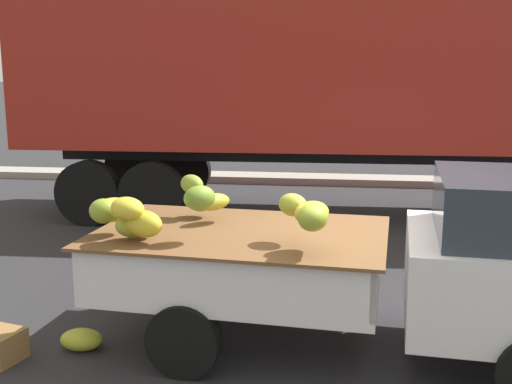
{
  "coord_description": "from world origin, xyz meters",
  "views": [
    {
      "loc": [
        -0.53,
        -5.73,
        2.58
      ],
      "look_at": [
        -1.36,
        0.59,
        1.32
      ],
      "focal_mm": 44.19,
      "sensor_mm": 36.0,
      "label": 1
    }
  ],
  "objects": [
    {
      "name": "semi_trailer",
      "position": [
        -0.06,
        5.41,
        2.54
      ],
      "size": [
        12.06,
        2.9,
        3.95
      ],
      "rotation": [
        0.0,
        0.0,
        0.03
      ],
      "color": "maroon",
      "rests_on": "ground"
    },
    {
      "name": "pickup_truck",
      "position": [
        0.41,
        -0.28,
        0.89
      ],
      "size": [
        4.86,
        2.17,
        1.7
      ],
      "rotation": [
        0.0,
        0.0,
        -0.09
      ],
      "color": "white",
      "rests_on": "ground"
    },
    {
      "name": "curb_strip",
      "position": [
        0.0,
        8.5,
        0.08
      ],
      "size": [
        80.0,
        0.8,
        0.16
      ],
      "primitive_type": "cube",
      "color": "gray",
      "rests_on": "ground"
    },
    {
      "name": "fallen_banana_bunch_near_tailgate",
      "position": [
        -2.86,
        -0.52,
        0.1
      ],
      "size": [
        0.41,
        0.29,
        0.2
      ],
      "primitive_type": "ellipsoid",
      "rotation": [
        0.0,
        0.0,
        0.04
      ],
      "color": "gold",
      "rests_on": "ground"
    },
    {
      "name": "ground",
      "position": [
        0.0,
        0.0,
        0.0
      ],
      "size": [
        220.0,
        220.0,
        0.0
      ],
      "primitive_type": "plane",
      "color": "#28282B"
    }
  ]
}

